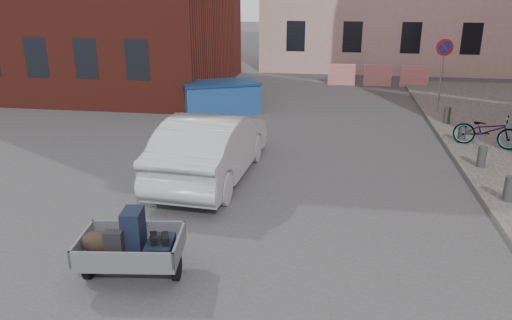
% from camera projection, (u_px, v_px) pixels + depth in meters
% --- Properties ---
extents(ground, '(120.00, 120.00, 0.00)m').
position_uv_depth(ground, '(226.00, 211.00, 10.65)').
color(ground, '#38383A').
rests_on(ground, ground).
extents(no_parking_sign, '(0.60, 0.09, 2.65)m').
position_uv_depth(no_parking_sign, '(443.00, 60.00, 17.96)').
color(no_parking_sign, gray).
rests_on(no_parking_sign, sidewalk).
extents(bollards, '(0.22, 9.02, 0.55)m').
position_uv_depth(bollards, '(482.00, 156.00, 12.81)').
color(bollards, '#3A3A3D').
rests_on(bollards, sidewalk).
extents(barriers, '(4.70, 0.18, 1.00)m').
position_uv_depth(barriers, '(378.00, 75.00, 23.86)').
color(barriers, red).
rests_on(barriers, ground).
extents(trailer, '(1.73, 1.89, 1.20)m').
position_uv_depth(trailer, '(130.00, 245.00, 7.98)').
color(trailer, black).
rests_on(trailer, ground).
extents(dumpster, '(3.16, 2.45, 1.18)m').
position_uv_depth(dumpster, '(221.00, 97.00, 18.75)').
color(dumpster, '#1E498F').
rests_on(dumpster, ground).
extents(silver_car, '(2.08, 5.10, 1.64)m').
position_uv_depth(silver_car, '(212.00, 146.00, 12.23)').
color(silver_car, '#AAACB1').
rests_on(silver_car, ground).
extents(bicycle, '(1.93, 1.24, 0.96)m').
position_uv_depth(bicycle, '(487.00, 130.00, 14.38)').
color(bicycle, black).
rests_on(bicycle, sidewalk).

